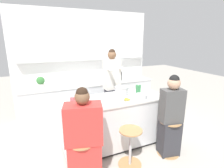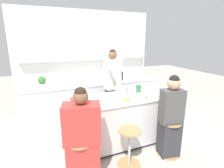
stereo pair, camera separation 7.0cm
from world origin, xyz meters
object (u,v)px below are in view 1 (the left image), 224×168
person_seated_near (171,119)px  potted_plant (41,82)px  coffee_cup_near (72,100)px  person_wrapped_blanket (84,140)px  fruit_bowl (82,98)px  microwave (111,76)px  kitchen_island (114,122)px  cooking_pot (121,90)px  juice_carton (138,89)px  bar_stool_center (130,146)px  person_cooking (112,90)px  bar_stool_rightmost (169,136)px  banana_bunch (127,99)px  bar_stool_leftmost (83,160)px

person_seated_near → potted_plant: 2.89m
coffee_cup_near → person_wrapped_blanket: bearing=-90.7°
fruit_bowl → microwave: (1.13, 1.28, 0.06)m
person_wrapped_blanket → person_seated_near: size_ratio=0.98×
kitchen_island → cooking_pot: size_ratio=5.37×
coffee_cup_near → juice_carton: juice_carton is taller
bar_stool_center → person_seated_near: person_seated_near is taller
microwave → potted_plant: size_ratio=1.91×
person_cooking → fruit_bowl: 0.94m
fruit_bowl → coffee_cup_near: (-0.18, -0.07, 0.01)m
potted_plant → person_cooking: bearing=-30.9°
person_seated_near → cooking_pot: (-0.53, 0.82, 0.34)m
person_seated_near → coffee_cup_near: (-1.49, 0.72, 0.32)m
bar_stool_rightmost → cooking_pot: cooking_pot is taller
kitchen_island → person_seated_near: size_ratio=1.34×
kitchen_island → banana_bunch: 0.55m
person_wrapped_blanket → fruit_bowl: (0.19, 0.79, 0.32)m
bar_stool_leftmost → bar_stool_center: 0.77m
fruit_bowl → juice_carton: juice_carton is taller
kitchen_island → potted_plant: size_ratio=7.58×
person_wrapped_blanket → cooking_pot: bearing=55.1°
potted_plant → juice_carton: bearing=-39.2°
bar_stool_rightmost → person_wrapped_blanket: (-1.51, 0.00, 0.32)m
microwave → kitchen_island: bearing=-112.2°
fruit_bowl → cooking_pot: bearing=1.9°
person_cooking → cooking_pot: (-0.01, -0.46, 0.12)m
bar_stool_center → bar_stool_rightmost: same height
banana_bunch → potted_plant: bearing=128.4°
person_wrapped_blanket → microwave: person_wrapped_blanket is taller
bar_stool_leftmost → person_cooking: (1.01, 1.26, 0.56)m
bar_stool_center → microwave: (0.58, 2.05, 0.70)m
bar_stool_center → bar_stool_rightmost: 0.77m
kitchen_island → person_cooking: 0.79m
cooking_pot → fruit_bowl: bearing=-178.1°
person_wrapped_blanket → juice_carton: (1.30, 0.72, 0.37)m
person_wrapped_blanket → potted_plant: bearing=116.6°
kitchen_island → coffee_cup_near: size_ratio=17.55×
person_cooking → coffee_cup_near: bearing=-152.4°
kitchen_island → banana_bunch: size_ratio=12.09×
kitchen_island → person_cooking: bearing=68.5°
bar_stool_leftmost → person_wrapped_blanket: 0.32m
banana_bunch → kitchen_island: bearing=127.5°
fruit_bowl → banana_bunch: size_ratio=1.33×
cooking_pot → fruit_bowl: size_ratio=1.70×
kitchen_island → microwave: bearing=67.8°
kitchen_island → bar_stool_leftmost: (-0.77, -0.64, -0.14)m
bar_stool_leftmost → bar_stool_rightmost: bearing=-0.7°
coffee_cup_near → banana_bunch: bearing=-17.0°
person_cooking → person_seated_near: bearing=-69.9°
fruit_bowl → coffee_cup_near: bearing=-159.5°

